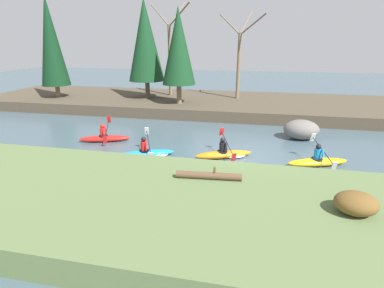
{
  "coord_description": "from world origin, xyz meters",
  "views": [
    {
      "loc": [
        0.49,
        -13.17,
        5.18
      ],
      "look_at": [
        -2.28,
        0.08,
        0.55
      ],
      "focal_mm": 28.0,
      "sensor_mm": 36.0,
      "label": 1
    }
  ],
  "objects_px": {
    "kayaker_middle": "(226,154)",
    "kayaker_trailing": "(148,153)",
    "boulder_midstream": "(301,129)",
    "kayaker_far_back": "(105,138)",
    "kayaker_lead": "(318,161)",
    "driftwood_log": "(209,176)"
  },
  "relations": [
    {
      "from": "kayaker_far_back",
      "to": "kayaker_lead",
      "type": "bearing_deg",
      "value": -25.14
    },
    {
      "from": "kayaker_trailing",
      "to": "boulder_midstream",
      "type": "bearing_deg",
      "value": 5.93
    },
    {
      "from": "kayaker_trailing",
      "to": "kayaker_far_back",
      "type": "xyz_separation_m",
      "value": [
        -3.09,
        1.71,
        0.02
      ]
    },
    {
      "from": "kayaker_trailing",
      "to": "kayaker_far_back",
      "type": "height_order",
      "value": "same"
    },
    {
      "from": "kayaker_lead",
      "to": "boulder_midstream",
      "type": "relative_size",
      "value": 1.42
    },
    {
      "from": "kayaker_trailing",
      "to": "boulder_midstream",
      "type": "relative_size",
      "value": 1.4
    },
    {
      "from": "kayaker_far_back",
      "to": "driftwood_log",
      "type": "relative_size",
      "value": 1.23
    },
    {
      "from": "kayaker_lead",
      "to": "kayaker_trailing",
      "type": "height_order",
      "value": "same"
    },
    {
      "from": "kayaker_trailing",
      "to": "kayaker_far_back",
      "type": "bearing_deg",
      "value": 126.42
    },
    {
      "from": "kayaker_lead",
      "to": "boulder_midstream",
      "type": "distance_m",
      "value": 3.91
    },
    {
      "from": "kayaker_far_back",
      "to": "kayaker_trailing",
      "type": "bearing_deg",
      "value": -47.77
    },
    {
      "from": "kayaker_middle",
      "to": "kayaker_trailing",
      "type": "distance_m",
      "value": 3.68
    },
    {
      "from": "kayaker_middle",
      "to": "kayaker_trailing",
      "type": "height_order",
      "value": "same"
    },
    {
      "from": "kayaker_trailing",
      "to": "boulder_midstream",
      "type": "distance_m",
      "value": 8.66
    },
    {
      "from": "kayaker_far_back",
      "to": "boulder_midstream",
      "type": "relative_size",
      "value": 1.42
    },
    {
      "from": "kayaker_middle",
      "to": "kayaker_far_back",
      "type": "relative_size",
      "value": 0.99
    },
    {
      "from": "kayaker_lead",
      "to": "boulder_midstream",
      "type": "bearing_deg",
      "value": 74.72
    },
    {
      "from": "kayaker_lead",
      "to": "kayaker_trailing",
      "type": "relative_size",
      "value": 1.02
    },
    {
      "from": "kayaker_middle",
      "to": "kayaker_trailing",
      "type": "bearing_deg",
      "value": 166.71
    },
    {
      "from": "kayaker_far_back",
      "to": "driftwood_log",
      "type": "xyz_separation_m",
      "value": [
        6.52,
        -5.16,
        0.69
      ]
    },
    {
      "from": "kayaker_lead",
      "to": "kayaker_trailing",
      "type": "bearing_deg",
      "value": 164.86
    },
    {
      "from": "kayaker_middle",
      "to": "kayaker_far_back",
      "type": "height_order",
      "value": "same"
    }
  ]
}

